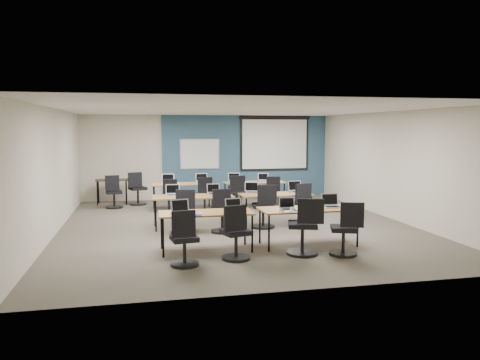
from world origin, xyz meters
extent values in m
cube|color=#6B6354|center=(0.00, 0.00, 0.00)|extent=(8.00, 9.00, 0.02)
cube|color=white|center=(0.00, 0.00, 2.70)|extent=(8.00, 9.00, 0.02)
cube|color=beige|center=(0.00, 4.50, 1.35)|extent=(8.00, 0.04, 2.70)
cube|color=beige|center=(0.00, -4.50, 1.35)|extent=(8.00, 0.04, 2.70)
cube|color=beige|center=(-4.00, 0.00, 1.35)|extent=(0.04, 9.00, 2.70)
cube|color=beige|center=(4.00, 0.00, 1.35)|extent=(0.04, 9.00, 2.70)
cube|color=#3D5977|center=(1.25, 4.47, 1.35)|extent=(5.50, 0.04, 2.70)
cube|color=silver|center=(-0.30, 4.43, 1.45)|extent=(1.28, 0.02, 0.98)
cube|color=white|center=(-0.30, 4.42, 1.45)|extent=(1.20, 0.02, 0.90)
cube|color=black|center=(2.20, 4.41, 1.80)|extent=(2.32, 0.03, 1.82)
cube|color=white|center=(2.20, 4.40, 1.76)|extent=(2.20, 0.02, 1.62)
cylinder|color=black|center=(2.20, 4.40, 2.64)|extent=(2.40, 0.10, 0.10)
cube|color=olive|center=(-1.01, -2.08, 0.71)|extent=(1.73, 0.72, 0.03)
cylinder|color=black|center=(-1.82, -2.38, 0.35)|extent=(0.04, 0.04, 0.70)
cylinder|color=black|center=(-0.20, -2.38, 0.35)|extent=(0.04, 0.04, 0.70)
cylinder|color=black|center=(-1.82, -1.78, 0.35)|extent=(0.04, 0.04, 0.70)
cylinder|color=black|center=(-0.20, -1.78, 0.35)|extent=(0.04, 0.04, 0.70)
cube|color=#965F2A|center=(0.99, -2.08, 0.71)|extent=(1.89, 0.79, 0.03)
cylinder|color=black|center=(0.11, -2.41, 0.35)|extent=(0.04, 0.04, 0.70)
cylinder|color=black|center=(1.87, -2.41, 0.35)|extent=(0.04, 0.04, 0.70)
cylinder|color=black|center=(0.11, -1.74, 0.35)|extent=(0.04, 0.04, 0.70)
cylinder|color=black|center=(1.87, -1.74, 0.35)|extent=(0.04, 0.04, 0.70)
cube|color=#9B6436|center=(-1.02, 0.07, 0.71)|extent=(1.84, 0.76, 0.03)
cylinder|color=black|center=(-1.87, -0.25, 0.35)|extent=(0.04, 0.04, 0.70)
cylinder|color=black|center=(-0.16, -0.25, 0.35)|extent=(0.04, 0.04, 0.70)
cylinder|color=black|center=(-1.87, 0.39, 0.35)|extent=(0.04, 0.04, 0.70)
cylinder|color=black|center=(-0.16, 0.39, 0.35)|extent=(0.04, 0.04, 0.70)
cube|color=#A06A33|center=(0.95, 0.02, 0.71)|extent=(1.69, 0.70, 0.03)
cylinder|color=black|center=(0.17, -0.27, 0.35)|extent=(0.04, 0.04, 0.70)
cylinder|color=black|center=(1.74, -0.27, 0.35)|extent=(0.04, 0.04, 0.70)
cylinder|color=black|center=(0.17, 0.32, 0.35)|extent=(0.04, 0.04, 0.70)
cylinder|color=black|center=(1.74, 0.32, 0.35)|extent=(0.04, 0.04, 0.70)
cube|color=#A47633|center=(-1.03, 2.57, 0.71)|extent=(1.71, 0.71, 0.03)
cylinder|color=black|center=(-1.83, 2.28, 0.35)|extent=(0.04, 0.04, 0.70)
cylinder|color=black|center=(-0.23, 2.28, 0.35)|extent=(0.04, 0.04, 0.70)
cylinder|color=black|center=(-1.83, 2.87, 0.35)|extent=(0.04, 0.04, 0.70)
cylinder|color=black|center=(-0.23, 2.87, 0.35)|extent=(0.04, 0.04, 0.70)
cube|color=#935931|center=(1.05, 2.55, 0.71)|extent=(1.75, 0.73, 0.03)
cylinder|color=black|center=(0.24, 2.25, 0.35)|extent=(0.04, 0.04, 0.70)
cylinder|color=black|center=(1.87, 2.25, 0.35)|extent=(0.04, 0.04, 0.70)
cylinder|color=black|center=(0.24, 2.85, 0.35)|extent=(0.04, 0.04, 0.70)
cylinder|color=black|center=(1.87, 2.85, 0.35)|extent=(0.04, 0.04, 0.70)
cube|color=silver|center=(-1.49, -2.18, 0.74)|extent=(0.33, 0.24, 0.02)
cube|color=black|center=(-1.49, -2.20, 0.75)|extent=(0.28, 0.14, 0.00)
cube|color=silver|center=(-1.49, -2.05, 0.87)|extent=(0.33, 0.06, 0.23)
cube|color=black|center=(-1.49, -2.05, 0.87)|extent=(0.29, 0.04, 0.19)
ellipsoid|color=white|center=(-1.13, -2.27, 0.74)|extent=(0.06, 0.09, 0.03)
cylinder|color=black|center=(-1.50, -2.95, 0.03)|extent=(0.48, 0.48, 0.05)
cylinder|color=black|center=(-1.50, -2.95, 0.21)|extent=(0.06, 0.06, 0.42)
cube|color=black|center=(-1.50, -2.95, 0.46)|extent=(0.42, 0.42, 0.08)
cube|color=black|center=(-1.52, -3.14, 0.74)|extent=(0.38, 0.06, 0.44)
cube|color=#B2B1BD|center=(-0.49, -2.19, 0.74)|extent=(0.32, 0.23, 0.02)
cube|color=black|center=(-0.49, -2.21, 0.75)|extent=(0.27, 0.13, 0.00)
cube|color=#B2B1BD|center=(-0.49, -2.06, 0.86)|extent=(0.32, 0.06, 0.22)
cube|color=black|center=(-0.49, -2.07, 0.86)|extent=(0.28, 0.04, 0.18)
ellipsoid|color=white|center=(-0.39, -2.32, 0.74)|extent=(0.08, 0.11, 0.03)
cylinder|color=black|center=(-0.59, -2.76, 0.03)|extent=(0.50, 0.50, 0.05)
cylinder|color=black|center=(-0.59, -2.76, 0.22)|extent=(0.06, 0.06, 0.44)
cube|color=black|center=(-0.59, -2.76, 0.48)|extent=(0.44, 0.44, 0.08)
cube|color=black|center=(-0.64, -2.96, 0.76)|extent=(0.41, 0.06, 0.44)
cube|color=#B8B8BF|center=(0.55, -2.21, 0.74)|extent=(0.30, 0.22, 0.02)
cube|color=black|center=(0.55, -2.23, 0.75)|extent=(0.26, 0.13, 0.00)
cube|color=#B8B8BF|center=(0.55, -2.09, 0.86)|extent=(0.30, 0.06, 0.21)
cube|color=black|center=(0.55, -2.10, 0.86)|extent=(0.26, 0.04, 0.17)
ellipsoid|color=white|center=(0.77, -2.28, 0.74)|extent=(0.07, 0.10, 0.03)
cylinder|color=black|center=(0.65, -2.70, 0.03)|extent=(0.57, 0.57, 0.05)
cylinder|color=black|center=(0.65, -2.70, 0.25)|extent=(0.06, 0.06, 0.51)
cube|color=black|center=(0.65, -2.70, 0.55)|extent=(0.51, 0.51, 0.08)
cube|color=black|center=(0.72, -2.92, 0.83)|extent=(0.46, 0.06, 0.44)
cube|color=silver|center=(1.48, -2.10, 0.74)|extent=(0.35, 0.25, 0.02)
cube|color=black|center=(1.48, -2.12, 0.75)|extent=(0.30, 0.15, 0.00)
cube|color=silver|center=(1.48, -1.96, 0.87)|extent=(0.35, 0.06, 0.24)
cube|color=black|center=(1.48, -1.97, 0.87)|extent=(0.31, 0.05, 0.20)
ellipsoid|color=white|center=(1.67, -2.35, 0.74)|extent=(0.06, 0.10, 0.03)
cylinder|color=black|center=(1.36, -2.89, 0.03)|extent=(0.50, 0.50, 0.05)
cylinder|color=black|center=(1.36, -2.89, 0.22)|extent=(0.06, 0.06, 0.44)
cube|color=black|center=(1.36, -2.89, 0.48)|extent=(0.44, 0.44, 0.08)
cube|color=black|center=(1.42, -3.08, 0.76)|extent=(0.40, 0.06, 0.44)
cube|color=#BBBBC0|center=(-1.45, 0.24, 0.74)|extent=(0.32, 0.24, 0.02)
cube|color=black|center=(-1.45, 0.22, 0.75)|extent=(0.28, 0.14, 0.00)
cube|color=#BBBBC0|center=(-1.45, 0.37, 0.87)|extent=(0.32, 0.06, 0.22)
cube|color=black|center=(-1.45, 0.36, 0.87)|extent=(0.29, 0.04, 0.18)
ellipsoid|color=white|center=(-1.14, 0.05, 0.74)|extent=(0.07, 0.10, 0.03)
cylinder|color=black|center=(-1.33, -0.56, 0.03)|extent=(0.50, 0.50, 0.05)
cylinder|color=black|center=(-1.33, -0.56, 0.22)|extent=(0.06, 0.06, 0.45)
cube|color=black|center=(-1.33, -0.56, 0.49)|extent=(0.45, 0.45, 0.08)
cube|color=black|center=(-1.26, -0.75, 0.77)|extent=(0.41, 0.06, 0.44)
cube|color=#B1B1C0|center=(-0.49, 0.27, 0.74)|extent=(0.31, 0.22, 0.02)
cube|color=black|center=(-0.49, 0.25, 0.75)|extent=(0.26, 0.13, 0.00)
cube|color=#B1B1C0|center=(-0.49, 0.39, 0.86)|extent=(0.31, 0.06, 0.21)
cube|color=black|center=(-0.49, 0.38, 0.86)|extent=(0.27, 0.04, 0.17)
ellipsoid|color=white|center=(-0.25, 0.10, 0.74)|extent=(0.10, 0.12, 0.04)
cylinder|color=black|center=(-0.45, -0.61, 0.03)|extent=(0.50, 0.50, 0.05)
cylinder|color=black|center=(-0.45, -0.61, 0.22)|extent=(0.06, 0.06, 0.45)
cube|color=black|center=(-0.45, -0.61, 0.49)|extent=(0.45, 0.45, 0.08)
cube|color=black|center=(-0.50, -0.81, 0.77)|extent=(0.41, 0.06, 0.44)
cube|color=#B1B1B9|center=(0.45, 0.29, 0.74)|extent=(0.33, 0.24, 0.02)
cube|color=black|center=(0.45, 0.27, 0.75)|extent=(0.28, 0.14, 0.00)
cube|color=#B1B1B9|center=(0.45, 0.42, 0.87)|extent=(0.33, 0.06, 0.23)
cube|color=black|center=(0.45, 0.41, 0.87)|extent=(0.29, 0.04, 0.19)
ellipsoid|color=white|center=(0.85, 0.09, 0.74)|extent=(0.07, 0.10, 0.03)
cylinder|color=black|center=(0.55, -0.32, 0.03)|extent=(0.54, 0.54, 0.05)
cylinder|color=black|center=(0.55, -0.32, 0.24)|extent=(0.06, 0.06, 0.47)
cube|color=black|center=(0.55, -0.32, 0.51)|extent=(0.47, 0.47, 0.08)
cube|color=black|center=(0.58, -0.54, 0.79)|extent=(0.43, 0.06, 0.44)
cube|color=#AAAAAA|center=(1.52, 0.17, 0.74)|extent=(0.36, 0.26, 0.02)
cube|color=black|center=(1.52, 0.15, 0.75)|extent=(0.30, 0.15, 0.00)
cube|color=#AAAAAA|center=(1.52, 0.31, 0.88)|extent=(0.36, 0.07, 0.25)
cube|color=black|center=(1.52, 0.30, 0.88)|extent=(0.31, 0.05, 0.20)
ellipsoid|color=white|center=(1.62, 0.10, 0.74)|extent=(0.07, 0.10, 0.03)
cylinder|color=black|center=(1.54, -0.28, 0.03)|extent=(0.54, 0.54, 0.05)
cylinder|color=black|center=(1.54, -0.28, 0.24)|extent=(0.06, 0.06, 0.48)
cube|color=black|center=(1.54, -0.28, 0.52)|extent=(0.48, 0.48, 0.08)
cube|color=black|center=(1.46, -0.48, 0.80)|extent=(0.44, 0.06, 0.44)
cube|color=#A5A5AD|center=(-1.42, 2.68, 0.74)|extent=(0.35, 0.26, 0.02)
cube|color=black|center=(-1.42, 2.66, 0.75)|extent=(0.30, 0.15, 0.00)
cube|color=#A5A5AD|center=(-1.42, 2.82, 0.88)|extent=(0.35, 0.06, 0.24)
cube|color=black|center=(-1.42, 2.81, 0.88)|extent=(0.31, 0.05, 0.20)
ellipsoid|color=white|center=(-1.13, 2.55, 0.74)|extent=(0.06, 0.10, 0.03)
cylinder|color=black|center=(-1.46, 1.95, 0.03)|extent=(0.46, 0.46, 0.05)
cylinder|color=black|center=(-1.46, 1.95, 0.20)|extent=(0.06, 0.06, 0.41)
cube|color=black|center=(-1.46, 1.95, 0.45)|extent=(0.41, 0.41, 0.08)
cube|color=black|center=(-1.43, 1.76, 0.73)|extent=(0.37, 0.06, 0.44)
cube|color=silver|center=(-0.45, 2.72, 0.74)|extent=(0.34, 0.25, 0.02)
cube|color=black|center=(-0.45, 2.70, 0.75)|extent=(0.29, 0.14, 0.00)
cube|color=silver|center=(-0.45, 2.85, 0.87)|extent=(0.34, 0.06, 0.23)
cube|color=black|center=(-0.45, 2.85, 0.87)|extent=(0.30, 0.04, 0.19)
ellipsoid|color=white|center=(-0.23, 2.43, 0.74)|extent=(0.08, 0.10, 0.03)
cylinder|color=black|center=(-0.48, 2.05, 0.03)|extent=(0.49, 0.49, 0.05)
cylinder|color=black|center=(-0.48, 2.05, 0.21)|extent=(0.06, 0.06, 0.43)
cube|color=black|center=(-0.48, 2.05, 0.47)|extent=(0.43, 0.43, 0.08)
cube|color=black|center=(-0.49, 1.86, 0.75)|extent=(0.39, 0.06, 0.44)
cube|color=#BDBDC1|center=(0.49, 2.63, 0.74)|extent=(0.34, 0.25, 0.02)
cube|color=black|center=(0.49, 2.61, 0.75)|extent=(0.29, 0.14, 0.00)
cube|color=#BDBDC1|center=(0.49, 2.76, 0.87)|extent=(0.34, 0.06, 0.24)
cube|color=black|center=(0.49, 2.76, 0.87)|extent=(0.30, 0.04, 0.19)
ellipsoid|color=white|center=(0.78, 2.45, 0.74)|extent=(0.08, 0.11, 0.04)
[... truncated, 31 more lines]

